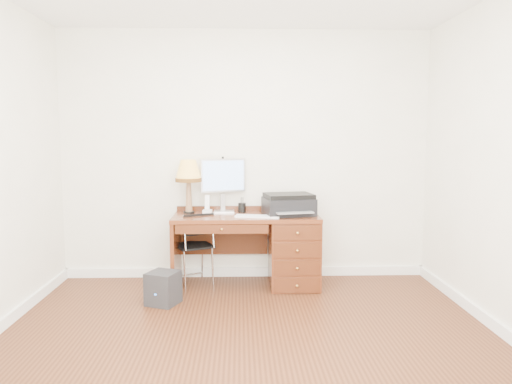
{
  "coord_description": "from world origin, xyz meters",
  "views": [
    {
      "loc": [
        -0.06,
        -3.71,
        1.57
      ],
      "look_at": [
        0.1,
        1.2,
        1.01
      ],
      "focal_mm": 35.0,
      "sensor_mm": 36.0,
      "label": 1
    }
  ],
  "objects_px": {
    "leg_lamp": "(188,174)",
    "equipment_box": "(163,288)",
    "desk": "(277,246)",
    "monitor": "(224,178)",
    "chair": "(193,241)",
    "phone": "(207,208)",
    "printer": "(289,204)"
  },
  "relations": [
    {
      "from": "printer",
      "to": "desk",
      "type": "bearing_deg",
      "value": 165.07
    },
    {
      "from": "desk",
      "to": "monitor",
      "type": "height_order",
      "value": "monitor"
    },
    {
      "from": "printer",
      "to": "monitor",
      "type": "bearing_deg",
      "value": 150.82
    },
    {
      "from": "printer",
      "to": "chair",
      "type": "height_order",
      "value": "printer"
    },
    {
      "from": "phone",
      "to": "chair",
      "type": "height_order",
      "value": "phone"
    },
    {
      "from": "chair",
      "to": "desk",
      "type": "bearing_deg",
      "value": -27.27
    },
    {
      "from": "desk",
      "to": "leg_lamp",
      "type": "xyz_separation_m",
      "value": [
        -0.92,
        0.12,
        0.75
      ]
    },
    {
      "from": "phone",
      "to": "equipment_box",
      "type": "relative_size",
      "value": 0.64
    },
    {
      "from": "printer",
      "to": "leg_lamp",
      "type": "bearing_deg",
      "value": 162.34
    },
    {
      "from": "monitor",
      "to": "chair",
      "type": "height_order",
      "value": "monitor"
    },
    {
      "from": "phone",
      "to": "printer",
      "type": "bearing_deg",
      "value": -1.52
    },
    {
      "from": "leg_lamp",
      "to": "equipment_box",
      "type": "bearing_deg",
      "value": -104.65
    },
    {
      "from": "phone",
      "to": "chair",
      "type": "xyz_separation_m",
      "value": [
        -0.15,
        -0.05,
        -0.34
      ]
    },
    {
      "from": "leg_lamp",
      "to": "monitor",
      "type": "bearing_deg",
      "value": 14.97
    },
    {
      "from": "desk",
      "to": "chair",
      "type": "distance_m",
      "value": 0.88
    },
    {
      "from": "printer",
      "to": "chair",
      "type": "relative_size",
      "value": 0.73
    },
    {
      "from": "chair",
      "to": "phone",
      "type": "bearing_deg",
      "value": -6.21
    },
    {
      "from": "monitor",
      "to": "equipment_box",
      "type": "xyz_separation_m",
      "value": [
        -0.55,
        -0.79,
        -0.96
      ]
    },
    {
      "from": "chair",
      "to": "equipment_box",
      "type": "relative_size",
      "value": 2.51
    },
    {
      "from": "monitor",
      "to": "phone",
      "type": "bearing_deg",
      "value": -161.87
    },
    {
      "from": "phone",
      "to": "chair",
      "type": "relative_size",
      "value": 0.25
    },
    {
      "from": "phone",
      "to": "desk",
      "type": "bearing_deg",
      "value": -1.89
    },
    {
      "from": "desk",
      "to": "chair",
      "type": "bearing_deg",
      "value": 177.59
    },
    {
      "from": "desk",
      "to": "phone",
      "type": "distance_m",
      "value": 0.83
    },
    {
      "from": "leg_lamp",
      "to": "phone",
      "type": "xyz_separation_m",
      "value": [
        0.2,
        -0.03,
        -0.36
      ]
    },
    {
      "from": "phone",
      "to": "chair",
      "type": "bearing_deg",
      "value": -156.32
    },
    {
      "from": "chair",
      "to": "monitor",
      "type": "bearing_deg",
      "value": 4.45
    },
    {
      "from": "desk",
      "to": "leg_lamp",
      "type": "bearing_deg",
      "value": 172.6
    },
    {
      "from": "equipment_box",
      "to": "desk",
      "type": "bearing_deg",
      "value": 50.21
    },
    {
      "from": "leg_lamp",
      "to": "chair",
      "type": "xyz_separation_m",
      "value": [
        0.04,
        -0.08,
        -0.7
      ]
    },
    {
      "from": "monitor",
      "to": "leg_lamp",
      "type": "bearing_deg",
      "value": 175.87
    },
    {
      "from": "leg_lamp",
      "to": "chair",
      "type": "bearing_deg",
      "value": -61.51
    }
  ]
}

